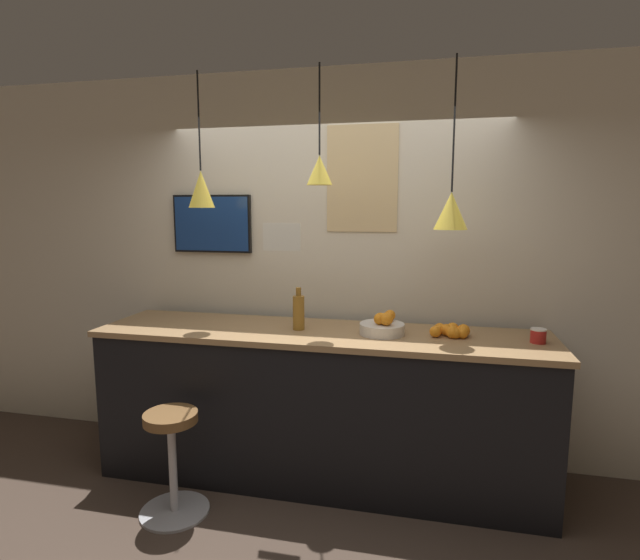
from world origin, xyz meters
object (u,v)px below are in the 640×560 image
juice_bottle (299,312)px  spread_jar (538,336)px  bar_stool (172,452)px  fruit_bowl (383,326)px  mounted_tv (212,224)px

juice_bottle → spread_jar: 1.54m
bar_stool → fruit_bowl: size_ratio=2.22×
bar_stool → fruit_bowl: (1.22, 0.61, 0.72)m
fruit_bowl → mounted_tv: mounted_tv is taller
bar_stool → mounted_tv: 1.72m
spread_jar → mounted_tv: mounted_tv is taller
fruit_bowl → spread_jar: (0.96, 0.00, -0.01)m
fruit_bowl → juice_bottle: bearing=179.5°
juice_bottle → spread_jar: juice_bottle is taller
juice_bottle → bar_stool: bearing=-136.4°
bar_stool → spread_jar: spread_jar is taller
fruit_bowl → spread_jar: 0.96m
juice_bottle → mounted_tv: (-0.81, 0.42, 0.58)m
mounted_tv → fruit_bowl: bearing=-16.9°
fruit_bowl → mounted_tv: 1.59m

